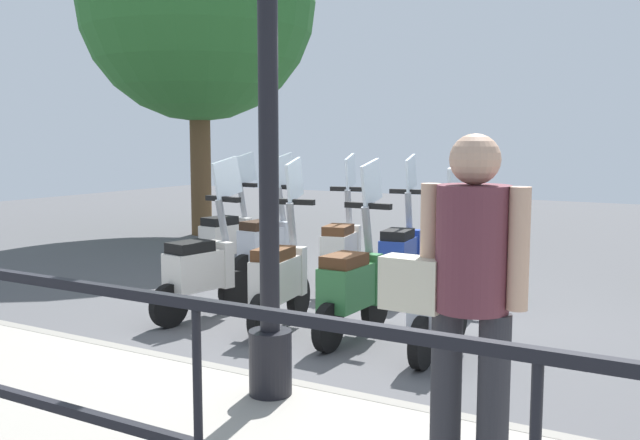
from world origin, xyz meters
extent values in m
plane|color=#4C4C4F|center=(0.00, 0.00, 0.00)|extent=(28.00, 28.00, 0.00)
cube|color=gray|center=(-3.20, 0.00, 0.07)|extent=(2.20, 20.00, 0.15)
cube|color=gray|center=(-2.15, 0.00, 0.07)|extent=(0.10, 20.00, 0.15)
cylinder|color=black|center=(-2.40, -0.66, 0.35)|extent=(0.26, 0.26, 0.40)
cylinder|color=black|center=(-2.40, -0.66, 2.27)|extent=(0.12, 0.12, 4.25)
cylinder|color=#28282D|center=(-2.95, -2.20, 0.56)|extent=(0.14, 0.14, 0.82)
cylinder|color=#28282D|center=(-2.94, -1.98, 0.56)|extent=(0.14, 0.14, 0.82)
cylinder|color=brown|center=(-2.95, -2.09, 1.25)|extent=(0.33, 0.33, 0.55)
sphere|color=tan|center=(-2.95, -2.09, 1.63)|extent=(0.22, 0.22, 0.22)
cylinder|color=tan|center=(-2.96, -2.29, 1.26)|extent=(0.09, 0.09, 0.52)
cylinder|color=tan|center=(-2.94, -1.89, 1.26)|extent=(0.09, 0.09, 0.52)
cube|color=beige|center=(-2.98, -1.83, 1.07)|extent=(0.15, 0.29, 0.24)
cylinder|color=brown|center=(3.89, 5.07, 1.25)|extent=(0.36, 0.36, 2.50)
sphere|color=#2D6B2D|center=(3.89, 5.07, 4.02)|extent=(4.05, 4.05, 4.05)
cylinder|color=black|center=(-0.24, -1.09, 0.20)|extent=(0.40, 0.09, 0.40)
cylinder|color=black|center=(-1.07, -1.12, 0.20)|extent=(0.40, 0.09, 0.40)
cube|color=#B7BCC6|center=(-0.74, -1.11, 0.48)|extent=(0.61, 0.30, 0.36)
cube|color=#B7BCC6|center=(-0.45, -1.10, 0.50)|extent=(0.13, 0.30, 0.44)
cube|color=black|center=(-0.81, -1.11, 0.71)|extent=(0.41, 0.27, 0.10)
cylinder|color=gray|center=(-0.39, -1.09, 0.85)|extent=(0.18, 0.08, 0.55)
cube|color=black|center=(-0.39, -1.09, 1.13)|extent=(0.07, 0.44, 0.05)
cube|color=silver|center=(-0.33, -1.09, 1.33)|extent=(0.39, 0.04, 0.42)
cylinder|color=black|center=(-0.22, -0.32, 0.20)|extent=(0.40, 0.09, 0.40)
cylinder|color=black|center=(-1.05, -0.30, 0.20)|extent=(0.40, 0.09, 0.40)
cube|color=#2D6B38|center=(-0.72, -0.31, 0.48)|extent=(0.60, 0.29, 0.36)
cube|color=#2D6B38|center=(-0.43, -0.31, 0.50)|extent=(0.13, 0.30, 0.44)
cube|color=#4C2D19|center=(-0.79, -0.31, 0.71)|extent=(0.40, 0.27, 0.10)
cylinder|color=gray|center=(-0.37, -0.31, 0.85)|extent=(0.18, 0.07, 0.55)
cube|color=black|center=(-0.37, -0.31, 1.13)|extent=(0.07, 0.44, 0.05)
cube|color=silver|center=(-0.31, -0.31, 1.33)|extent=(0.39, 0.04, 0.42)
cylinder|color=black|center=(-0.23, 0.49, 0.20)|extent=(0.41, 0.14, 0.40)
cylinder|color=black|center=(-1.05, 0.35, 0.20)|extent=(0.41, 0.14, 0.40)
cube|color=beige|center=(-0.72, 0.41, 0.48)|extent=(0.64, 0.37, 0.36)
cube|color=beige|center=(-0.44, 0.45, 0.50)|extent=(0.17, 0.32, 0.44)
cube|color=#4C2D19|center=(-0.79, 0.40, 0.71)|extent=(0.44, 0.32, 0.10)
cylinder|color=gray|center=(-0.38, 0.46, 0.85)|extent=(0.19, 0.10, 0.55)
cube|color=black|center=(-0.38, 0.46, 1.13)|extent=(0.13, 0.44, 0.05)
cube|color=silver|center=(-0.32, 0.47, 1.33)|extent=(0.39, 0.09, 0.42)
cylinder|color=black|center=(-0.30, 1.19, 0.20)|extent=(0.41, 0.14, 0.40)
cylinder|color=black|center=(-1.12, 1.32, 0.20)|extent=(0.41, 0.14, 0.40)
cube|color=beige|center=(-0.80, 1.27, 0.48)|extent=(0.64, 0.37, 0.36)
cube|color=beige|center=(-0.51, 1.22, 0.50)|extent=(0.17, 0.32, 0.44)
cube|color=black|center=(-0.87, 1.28, 0.71)|extent=(0.44, 0.32, 0.10)
cylinder|color=gray|center=(-0.45, 1.21, 0.85)|extent=(0.19, 0.10, 0.55)
cube|color=black|center=(-0.45, 1.21, 1.13)|extent=(0.13, 0.44, 0.05)
cube|color=silver|center=(-0.39, 1.20, 1.33)|extent=(0.39, 0.09, 0.42)
cylinder|color=black|center=(1.41, -0.71, 0.20)|extent=(0.41, 0.13, 0.40)
cylinder|color=black|center=(0.59, -0.81, 0.20)|extent=(0.41, 0.13, 0.40)
cube|color=#B7BCC6|center=(0.92, -0.77, 0.48)|extent=(0.63, 0.35, 0.36)
cube|color=#B7BCC6|center=(1.20, -0.74, 0.50)|extent=(0.16, 0.31, 0.44)
cube|color=black|center=(0.85, -0.78, 0.71)|extent=(0.43, 0.31, 0.10)
cylinder|color=gray|center=(1.26, -0.73, 0.85)|extent=(0.19, 0.09, 0.55)
cube|color=black|center=(1.26, -0.73, 1.13)|extent=(0.11, 0.44, 0.05)
cube|color=silver|center=(1.32, -0.72, 1.33)|extent=(0.39, 0.08, 0.42)
cylinder|color=black|center=(1.46, 0.03, 0.20)|extent=(0.41, 0.13, 0.40)
cylinder|color=black|center=(0.63, -0.07, 0.20)|extent=(0.41, 0.13, 0.40)
cube|color=navy|center=(0.96, -0.03, 0.48)|extent=(0.63, 0.35, 0.36)
cube|color=navy|center=(1.25, 0.00, 0.50)|extent=(0.16, 0.31, 0.44)
cube|color=black|center=(0.89, -0.04, 0.71)|extent=(0.43, 0.31, 0.10)
cylinder|color=gray|center=(1.31, 0.01, 0.85)|extent=(0.19, 0.09, 0.55)
cube|color=black|center=(1.31, 0.01, 1.13)|extent=(0.11, 0.44, 0.05)
cube|color=silver|center=(1.37, 0.02, 1.33)|extent=(0.39, 0.08, 0.42)
cylinder|color=black|center=(1.47, 0.80, 0.20)|extent=(0.41, 0.16, 0.40)
cylinder|color=black|center=(0.65, 0.63, 0.20)|extent=(0.41, 0.16, 0.40)
cube|color=beige|center=(0.98, 0.69, 0.48)|extent=(0.64, 0.40, 0.36)
cube|color=beige|center=(1.26, 0.75, 0.50)|extent=(0.18, 0.32, 0.44)
cube|color=#4C2D19|center=(0.91, 0.68, 0.71)|extent=(0.44, 0.34, 0.10)
cylinder|color=gray|center=(1.32, 0.77, 0.85)|extent=(0.19, 0.11, 0.55)
cube|color=black|center=(1.32, 0.77, 1.13)|extent=(0.15, 0.44, 0.05)
cube|color=silver|center=(1.38, 0.78, 1.33)|extent=(0.39, 0.11, 0.42)
cylinder|color=black|center=(1.38, 1.61, 0.20)|extent=(0.41, 0.12, 0.40)
cylinder|color=black|center=(0.55, 1.70, 0.20)|extent=(0.41, 0.12, 0.40)
cube|color=#B7BCC6|center=(0.88, 1.67, 0.48)|extent=(0.63, 0.34, 0.36)
cube|color=#B7BCC6|center=(1.17, 1.64, 0.50)|extent=(0.15, 0.31, 0.44)
cube|color=black|center=(0.81, 1.68, 0.71)|extent=(0.43, 0.30, 0.10)
cylinder|color=gray|center=(1.23, 1.63, 0.85)|extent=(0.19, 0.09, 0.55)
cube|color=black|center=(1.23, 1.63, 1.13)|extent=(0.11, 0.44, 0.05)
cube|color=silver|center=(1.29, 1.62, 1.33)|extent=(0.39, 0.07, 0.42)
cylinder|color=black|center=(1.48, 2.26, 0.20)|extent=(0.41, 0.12, 0.40)
cylinder|color=black|center=(0.65, 2.35, 0.20)|extent=(0.41, 0.12, 0.40)
cube|color=beige|center=(0.98, 2.32, 0.48)|extent=(0.63, 0.34, 0.36)
cube|color=beige|center=(1.27, 2.28, 0.50)|extent=(0.15, 0.31, 0.44)
cube|color=black|center=(0.91, 2.32, 0.71)|extent=(0.43, 0.30, 0.10)
cylinder|color=gray|center=(1.33, 2.28, 0.85)|extent=(0.19, 0.09, 0.55)
cube|color=black|center=(1.33, 2.28, 1.13)|extent=(0.11, 0.44, 0.05)
cube|color=silver|center=(1.39, 2.27, 1.33)|extent=(0.39, 0.07, 0.42)
camera|label=1|loc=(-5.91, -3.05, 1.72)|focal=40.00mm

